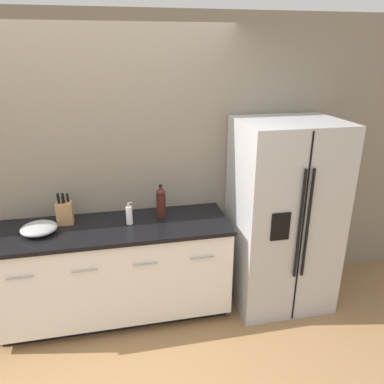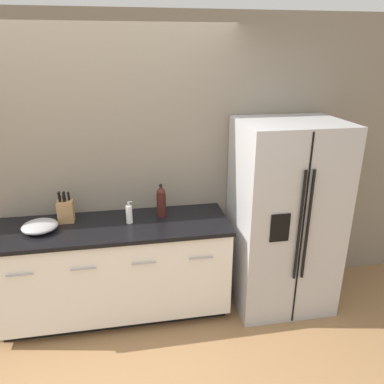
% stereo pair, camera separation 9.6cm
% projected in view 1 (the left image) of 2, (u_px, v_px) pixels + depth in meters
% --- Properties ---
extents(wall_back, '(10.00, 0.05, 2.60)m').
position_uv_depth(wall_back, '(94.00, 169.00, 3.30)').
color(wall_back, gray).
rests_on(wall_back, ground_plane).
extents(counter_unit, '(1.98, 0.64, 0.90)m').
position_uv_depth(counter_unit, '(116.00, 271.00, 3.31)').
color(counter_unit, black).
rests_on(counter_unit, ground_plane).
extents(refrigerator, '(0.88, 0.76, 1.74)m').
position_uv_depth(refrigerator, '(283.00, 216.00, 3.41)').
color(refrigerator, '#B2B2B5').
rests_on(refrigerator, ground_plane).
extents(knife_block, '(0.13, 0.11, 0.28)m').
position_uv_depth(knife_block, '(65.00, 212.00, 3.16)').
color(knife_block, '#A87A4C').
rests_on(knife_block, counter_unit).
extents(wine_bottle, '(0.08, 0.08, 0.30)m').
position_uv_depth(wine_bottle, '(161.00, 202.00, 3.28)').
color(wine_bottle, '#3D1914').
rests_on(wine_bottle, counter_unit).
extents(soap_dispenser, '(0.06, 0.05, 0.20)m').
position_uv_depth(soap_dispenser, '(129.00, 215.00, 3.16)').
color(soap_dispenser, white).
rests_on(soap_dispenser, counter_unit).
extents(mixing_bowl, '(0.29, 0.29, 0.08)m').
position_uv_depth(mixing_bowl, '(39.00, 228.00, 3.02)').
color(mixing_bowl, '#A3A3A5').
rests_on(mixing_bowl, counter_unit).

